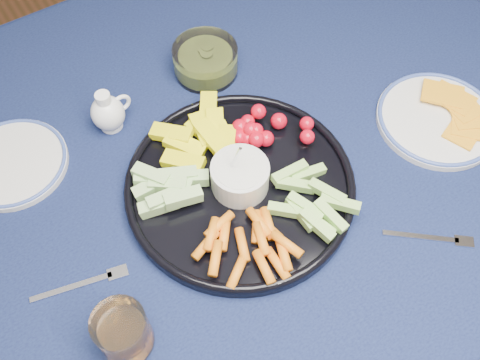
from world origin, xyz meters
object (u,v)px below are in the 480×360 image
crudite_platter (239,184)px  creamer_pitcher (108,112)px  pickle_bowl (206,61)px  side_plate_extra (12,163)px  cheese_plate (438,118)px  juice_tumbler (124,333)px  dining_table (164,204)px

crudite_platter → creamer_pitcher: (-0.12, 0.25, 0.01)m
pickle_bowl → side_plate_extra: pickle_bowl is taller
pickle_bowl → side_plate_extra: 0.41m
cheese_plate → pickle_bowl: bearing=130.7°
juice_tumbler → cheese_plate: bearing=4.9°
side_plate_extra → pickle_bowl: bearing=1.8°
crudite_platter → creamer_pitcher: 0.28m
side_plate_extra → dining_table: bearing=-38.9°
crudite_platter → pickle_bowl: (0.10, 0.28, 0.00)m
dining_table → cheese_plate: bearing=-18.7°
pickle_bowl → juice_tumbler: size_ratio=1.41×
dining_table → crudite_platter: (0.11, -0.10, 0.11)m
juice_tumbler → side_plate_extra: bearing=95.0°
dining_table → pickle_bowl: bearing=40.8°
dining_table → pickle_bowl: pickle_bowl is taller
creamer_pitcher → side_plate_extra: (-0.19, 0.01, -0.03)m
pickle_bowl → cheese_plate: size_ratio=0.56×
creamer_pitcher → pickle_bowl: size_ratio=0.67×
cheese_plate → juice_tumbler: size_ratio=2.49×
pickle_bowl → juice_tumbler: 0.55m
creamer_pitcher → cheese_plate: (0.52, -0.32, -0.03)m
side_plate_extra → cheese_plate: bearing=-25.3°
crudite_platter → creamer_pitcher: crudite_platter is taller
crudite_platter → juice_tumbler: size_ratio=4.33×
cheese_plate → juice_tumbler: bearing=-175.1°
pickle_bowl → crudite_platter: bearing=-109.6°
pickle_bowl → cheese_plate: (0.30, -0.35, -0.02)m
dining_table → side_plate_extra: (-0.20, 0.16, 0.10)m
dining_table → cheese_plate: 0.54m
dining_table → cheese_plate: size_ratio=7.31×
pickle_bowl → cheese_plate: 0.46m
dining_table → cheese_plate: cheese_plate is taller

